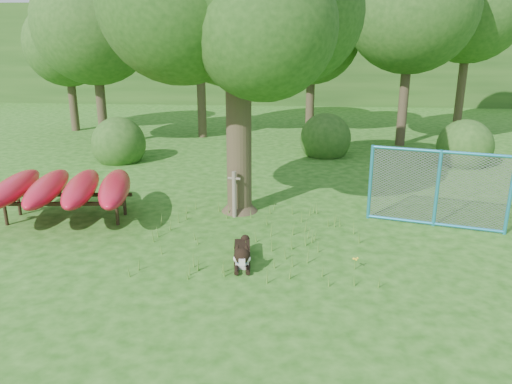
{
  "coord_description": "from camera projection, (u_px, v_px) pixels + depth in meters",
  "views": [
    {
      "loc": [
        1.04,
        -8.58,
        4.08
      ],
      "look_at": [
        0.2,
        1.2,
        1.0
      ],
      "focal_mm": 35.0,
      "sensor_mm": 36.0,
      "label": 1
    }
  ],
  "objects": [
    {
      "name": "wildflower_clump",
      "position": [
        355.0,
        260.0,
        9.06
      ],
      "size": [
        0.11,
        0.11,
        0.24
      ],
      "rotation": [
        0.0,
        0.0,
        -0.11
      ],
      "color": "#4F7F29",
      "rests_on": "ground"
    },
    {
      "name": "kayak_rack",
      "position": [
        64.0,
        188.0,
        11.35
      ],
      "size": [
        3.57,
        3.17,
        1.0
      ],
      "rotation": [
        0.0,
        0.0,
        0.09
      ],
      "color": "black",
      "rests_on": "ground"
    },
    {
      "name": "bg_tree_a",
      "position": [
        94.0,
        24.0,
        18.16
      ],
      "size": [
        4.4,
        4.4,
        6.7
      ],
      "color": "#382E1E",
      "rests_on": "ground"
    },
    {
      "name": "bg_tree_f",
      "position": [
        67.0,
        44.0,
        21.45
      ],
      "size": [
        3.6,
        3.6,
        5.55
      ],
      "color": "#382E1E",
      "rests_on": "ground"
    },
    {
      "name": "wooded_hillside",
      "position": [
        286.0,
        52.0,
        35.19
      ],
      "size": [
        80.0,
        12.0,
        6.0
      ],
      "primitive_type": "cube",
      "color": "#244C18",
      "rests_on": "ground"
    },
    {
      "name": "husky_dog",
      "position": [
        242.0,
        255.0,
        9.25
      ],
      "size": [
        0.41,
        1.28,
        0.57
      ],
      "rotation": [
        0.0,
        0.0,
        0.11
      ],
      "color": "black",
      "rests_on": "ground"
    },
    {
      "name": "shrub_left",
      "position": [
        120.0,
        161.0,
        17.0
      ],
      "size": [
        1.8,
        1.8,
        1.8
      ],
      "primitive_type": "sphere",
      "color": "#244C18",
      "rests_on": "ground"
    },
    {
      "name": "bg_tree_c",
      "position": [
        312.0,
        35.0,
        20.47
      ],
      "size": [
        4.0,
        4.0,
        6.12
      ],
      "color": "#382E1E",
      "rests_on": "ground"
    },
    {
      "name": "ground",
      "position": [
        240.0,
        261.0,
        9.46
      ],
      "size": [
        80.0,
        80.0,
        0.0
      ],
      "primitive_type": "plane",
      "color": "#1C5210",
      "rests_on": "ground"
    },
    {
      "name": "wooden_post",
      "position": [
        234.0,
        193.0,
        11.59
      ],
      "size": [
        0.3,
        0.12,
        1.11
      ],
      "rotation": [
        0.0,
        0.0,
        -0.18
      ],
      "color": "#665B4C",
      "rests_on": "ground"
    },
    {
      "name": "fence_section",
      "position": [
        437.0,
        189.0,
        10.95
      ],
      "size": [
        2.9,
        0.86,
        2.9
      ],
      "rotation": [
        0.0,
        0.0,
        -0.27
      ],
      "color": "#288FBD",
      "rests_on": "ground"
    },
    {
      "name": "bg_tree_e",
      "position": [
        471.0,
        7.0,
        20.55
      ],
      "size": [
        4.6,
        4.6,
        7.55
      ],
      "color": "#382E1E",
      "rests_on": "ground"
    },
    {
      "name": "shrub_mid",
      "position": [
        325.0,
        155.0,
        17.86
      ],
      "size": [
        1.8,
        1.8,
        1.8
      ],
      "primitive_type": "sphere",
      "color": "#244C18",
      "rests_on": "ground"
    },
    {
      "name": "shrub_right",
      "position": [
        463.0,
        165.0,
        16.54
      ],
      "size": [
        1.8,
        1.8,
        1.8
      ],
      "primitive_type": "sphere",
      "color": "#244C18",
      "rests_on": "ground"
    },
    {
      "name": "bg_tree_d",
      "position": [
        412.0,
        7.0,
        17.99
      ],
      "size": [
        4.8,
        4.8,
        7.5
      ],
      "color": "#382E1E",
      "rests_on": "ground"
    }
  ]
}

